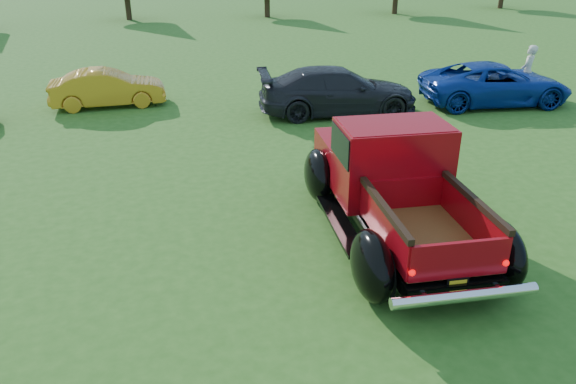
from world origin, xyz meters
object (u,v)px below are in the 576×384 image
object	(u,v)px
spectator	(527,72)
pickup_truck	(390,179)
show_car_grey	(338,91)
show_car_yellow	(108,88)
show_car_blue	(495,84)

from	to	relation	value
spectator	pickup_truck	bearing A→B (deg)	5.43
show_car_grey	spectator	size ratio (longest dim) A/B	2.76
show_car_yellow	spectator	bearing A→B (deg)	-100.64
show_car_blue	spectator	xyz separation A→B (m)	(1.47, 0.45, 0.22)
show_car_blue	pickup_truck	bearing A→B (deg)	142.62
spectator	show_car_yellow	bearing A→B (deg)	-46.58
pickup_truck	show_car_blue	bearing A→B (deg)	49.95
show_car_grey	spectator	xyz separation A→B (m)	(6.85, 0.21, 0.18)
show_car_blue	spectator	world-z (taller)	spectator
pickup_truck	show_car_blue	size ratio (longest dim) A/B	1.18
spectator	show_car_blue	bearing A→B (deg)	-19.91
show_car_yellow	show_car_blue	xyz separation A→B (m)	(12.38, -2.82, 0.08)
pickup_truck	show_car_grey	xyz separation A→B (m)	(1.46, 7.35, -0.27)
pickup_truck	spectator	world-z (taller)	pickup_truck
show_car_yellow	show_car_grey	size ratio (longest dim) A/B	0.73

